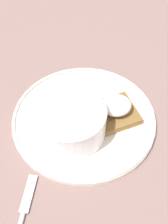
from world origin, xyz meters
TOP-DOWN VIEW (x-y plane):
  - ground_plane at (0.00, 0.00)cm, footprint 120.00×120.00cm
  - plate at (0.00, 0.00)cm, footprint 29.48×29.48cm
  - oatmeal_bowl at (-2.91, -3.23)cm, footprint 13.73×13.73cm
  - toast_slice at (6.47, 0.15)cm, footprint 10.32×10.32cm
  - poached_egg at (6.47, 0.11)cm, footprint 6.03×5.19cm
  - banana_slice_front at (-4.95, 8.25)cm, footprint 4.62×4.58cm
  - banana_slice_left at (-7.37, 4.93)cm, footprint 3.49×3.52cm
  - banana_slice_back at (-3.83, 5.50)cm, footprint 3.76×3.81cm
  - banana_slice_right at (0.03, 6.40)cm, footprint 4.68×4.68cm
  - knife at (-12.04, -18.18)cm, footprint 4.39×13.15cm

SIDE VIEW (x-z plane):
  - ground_plane at x=0.00cm, z-range 0.00..2.00cm
  - knife at x=-12.04cm, z-range 2.00..2.80cm
  - plate at x=0.00cm, z-range 2.00..3.60cm
  - banana_slice_right at x=0.03cm, z-range 2.97..3.96cm
  - banana_slice_back at x=-3.83cm, z-range 2.93..4.10cm
  - banana_slice_front at x=-4.95cm, z-range 2.89..4.37cm
  - banana_slice_left at x=-7.37cm, z-range 2.97..4.34cm
  - toast_slice at x=6.47cm, z-range 3.09..4.61cm
  - poached_egg at x=6.47cm, z-range 4.52..8.05cm
  - oatmeal_bowl at x=-2.91cm, z-range 2.93..9.72cm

